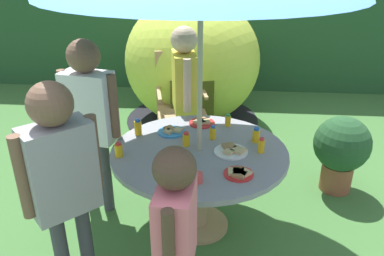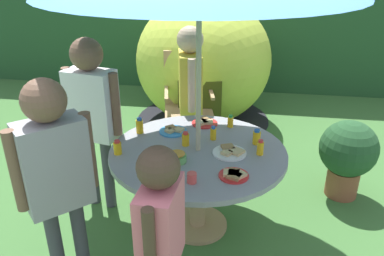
{
  "view_description": "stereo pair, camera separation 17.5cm",
  "coord_description": "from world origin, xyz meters",
  "px_view_note": "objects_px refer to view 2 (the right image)",
  "views": [
    {
      "loc": [
        0.16,
        -2.47,
        2.01
      ],
      "look_at": [
        -0.06,
        0.13,
        0.8
      ],
      "focal_mm": 35.97,
      "sensor_mm": 36.0,
      "label": 1
    },
    {
      "loc": [
        0.33,
        -2.45,
        2.01
      ],
      "look_at": [
        -0.06,
        0.13,
        0.8
      ],
      "focal_mm": 35.97,
      "sensor_mm": 36.0,
      "label": 2
    }
  ],
  "objects_px": {
    "juice_bottle_mid_left": "(118,148)",
    "juice_bottle_mid_right": "(260,148)",
    "plate_center_front": "(173,131)",
    "juice_bottle_near_left": "(213,133)",
    "child_in_yellow_shirt": "(190,82)",
    "juice_bottle_near_right": "(230,121)",
    "potted_plant": "(348,153)",
    "wooden_chair": "(188,97)",
    "child_in_pink_shirt": "(161,226)",
    "dome_tent": "(203,61)",
    "garden_table": "(198,164)",
    "plate_back_edge": "(230,152)",
    "juice_bottle_center_back": "(257,137)",
    "snack_bowl": "(177,157)",
    "child_in_white_shirt": "(92,105)",
    "plate_front_edge": "(234,175)",
    "juice_bottle_far_left": "(140,126)",
    "cup_near": "(192,178)",
    "juice_bottle_spot_a": "(186,139)",
    "plate_far_right": "(205,122)",
    "child_in_grey_shirt": "(55,165)"
  },
  "relations": [
    {
      "from": "wooden_chair",
      "to": "child_in_yellow_shirt",
      "type": "relative_size",
      "value": 0.75
    },
    {
      "from": "wooden_chair",
      "to": "juice_bottle_center_back",
      "type": "bearing_deg",
      "value": -71.36
    },
    {
      "from": "plate_back_edge",
      "to": "juice_bottle_spot_a",
      "type": "xyz_separation_m",
      "value": [
        -0.34,
        0.08,
        0.04
      ]
    },
    {
      "from": "child_in_white_shirt",
      "to": "juice_bottle_mid_left",
      "type": "height_order",
      "value": "child_in_white_shirt"
    },
    {
      "from": "cup_near",
      "to": "juice_bottle_mid_right",
      "type": "bearing_deg",
      "value": 45.4
    },
    {
      "from": "dome_tent",
      "to": "juice_bottle_near_left",
      "type": "xyz_separation_m",
      "value": [
        0.32,
        -1.96,
        -0.03
      ]
    },
    {
      "from": "juice_bottle_mid_left",
      "to": "juice_bottle_mid_right",
      "type": "relative_size",
      "value": 0.93
    },
    {
      "from": "juice_bottle_center_back",
      "to": "plate_back_edge",
      "type": "bearing_deg",
      "value": -135.52
    },
    {
      "from": "wooden_chair",
      "to": "juice_bottle_mid_left",
      "type": "bearing_deg",
      "value": -112.19
    },
    {
      "from": "juice_bottle_near_left",
      "to": "cup_near",
      "type": "relative_size",
      "value": 1.65
    },
    {
      "from": "child_in_grey_shirt",
      "to": "snack_bowl",
      "type": "bearing_deg",
      "value": -3.82
    },
    {
      "from": "juice_bottle_mid_left",
      "to": "child_in_yellow_shirt",
      "type": "bearing_deg",
      "value": 71.5
    },
    {
      "from": "child_in_white_shirt",
      "to": "juice_bottle_far_left",
      "type": "distance_m",
      "value": 0.4
    },
    {
      "from": "plate_center_front",
      "to": "juice_bottle_near_left",
      "type": "bearing_deg",
      "value": -14.49
    },
    {
      "from": "juice_bottle_near_right",
      "to": "juice_bottle_center_back",
      "type": "height_order",
      "value": "juice_bottle_center_back"
    },
    {
      "from": "child_in_pink_shirt",
      "to": "plate_center_front",
      "type": "relative_size",
      "value": 5.52
    },
    {
      "from": "wooden_chair",
      "to": "juice_bottle_mid_left",
      "type": "relative_size",
      "value": 10.01
    },
    {
      "from": "juice_bottle_mid_right",
      "to": "plate_back_edge",
      "type": "bearing_deg",
      "value": -175.97
    },
    {
      "from": "juice_bottle_far_left",
      "to": "juice_bottle_near_right",
      "type": "bearing_deg",
      "value": 17.46
    },
    {
      "from": "snack_bowl",
      "to": "juice_bottle_near_right",
      "type": "height_order",
      "value": "juice_bottle_near_right"
    },
    {
      "from": "child_in_yellow_shirt",
      "to": "child_in_white_shirt",
      "type": "distance_m",
      "value": 0.99
    },
    {
      "from": "plate_front_edge",
      "to": "cup_near",
      "type": "relative_size",
      "value": 2.93
    },
    {
      "from": "dome_tent",
      "to": "juice_bottle_near_left",
      "type": "height_order",
      "value": "dome_tent"
    },
    {
      "from": "garden_table",
      "to": "plate_back_edge",
      "type": "relative_size",
      "value": 5.3
    },
    {
      "from": "potted_plant",
      "to": "plate_center_front",
      "type": "bearing_deg",
      "value": -166.17
    },
    {
      "from": "child_in_white_shirt",
      "to": "plate_back_edge",
      "type": "distance_m",
      "value": 1.13
    },
    {
      "from": "snack_bowl",
      "to": "juice_bottle_center_back",
      "type": "distance_m",
      "value": 0.64
    },
    {
      "from": "child_in_yellow_shirt",
      "to": "juice_bottle_near_right",
      "type": "bearing_deg",
      "value": 28.08
    },
    {
      "from": "child_in_pink_shirt",
      "to": "snack_bowl",
      "type": "bearing_deg",
      "value": 7.92
    },
    {
      "from": "dome_tent",
      "to": "juice_bottle_near_left",
      "type": "distance_m",
      "value": 1.98
    },
    {
      "from": "dome_tent",
      "to": "juice_bottle_near_right",
      "type": "relative_size",
      "value": 17.75
    },
    {
      "from": "wooden_chair",
      "to": "child_in_pink_shirt",
      "type": "height_order",
      "value": "child_in_pink_shirt"
    },
    {
      "from": "juice_bottle_near_right",
      "to": "juice_bottle_mid_right",
      "type": "distance_m",
      "value": 0.5
    },
    {
      "from": "garden_table",
      "to": "potted_plant",
      "type": "xyz_separation_m",
      "value": [
        1.22,
        0.63,
        -0.15
      ]
    },
    {
      "from": "child_in_yellow_shirt",
      "to": "juice_bottle_near_right",
      "type": "xyz_separation_m",
      "value": [
        0.41,
        -0.48,
        -0.17
      ]
    },
    {
      "from": "plate_center_front",
      "to": "child_in_pink_shirt",
      "type": "bearing_deg",
      "value": -81.44
    },
    {
      "from": "plate_far_right",
      "to": "juice_bottle_mid_left",
      "type": "distance_m",
      "value": 0.82
    },
    {
      "from": "juice_bottle_near_left",
      "to": "juice_bottle_mid_right",
      "type": "xyz_separation_m",
      "value": [
        0.35,
        -0.19,
        0.0
      ]
    },
    {
      "from": "dome_tent",
      "to": "juice_bottle_near_left",
      "type": "relative_size",
      "value": 16.66
    },
    {
      "from": "juice_bottle_mid_right",
      "to": "potted_plant",
      "type": "bearing_deg",
      "value": 39.36
    },
    {
      "from": "child_in_pink_shirt",
      "to": "snack_bowl",
      "type": "distance_m",
      "value": 0.8
    },
    {
      "from": "plate_far_right",
      "to": "juice_bottle_spot_a",
      "type": "xyz_separation_m",
      "value": [
        -0.09,
        -0.41,
        0.04
      ]
    },
    {
      "from": "plate_center_front",
      "to": "juice_bottle_center_back",
      "type": "relative_size",
      "value": 1.89
    },
    {
      "from": "dome_tent",
      "to": "juice_bottle_mid_right",
      "type": "relative_size",
      "value": 16.08
    },
    {
      "from": "dome_tent",
      "to": "juice_bottle_mid_left",
      "type": "xyz_separation_m",
      "value": [
        -0.33,
        -2.29,
        -0.03
      ]
    },
    {
      "from": "wooden_chair",
      "to": "juice_bottle_spot_a",
      "type": "relative_size",
      "value": 9.81
    },
    {
      "from": "dome_tent",
      "to": "child_in_pink_shirt",
      "type": "xyz_separation_m",
      "value": [
        0.18,
        -3.13,
        0.01
      ]
    },
    {
      "from": "snack_bowl",
      "to": "cup_near",
      "type": "distance_m",
      "value": 0.28
    },
    {
      "from": "plate_front_edge",
      "to": "plate_back_edge",
      "type": "relative_size",
      "value": 0.8
    },
    {
      "from": "cup_near",
      "to": "dome_tent",
      "type": "bearing_deg",
      "value": 95.56
    }
  ]
}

